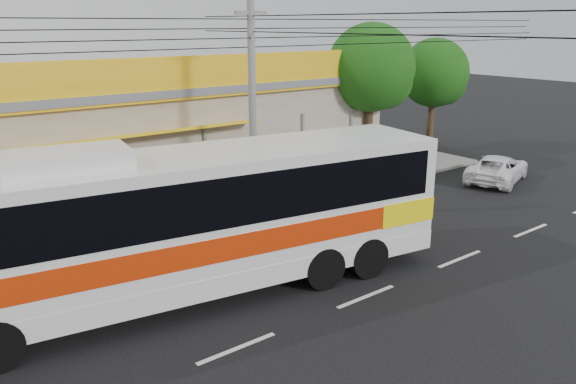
# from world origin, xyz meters

# --- Properties ---
(ground) EXTENTS (120.00, 120.00, 0.00)m
(ground) POSITION_xyz_m (0.00, 0.00, 0.00)
(ground) COLOR black
(ground) RESTS_ON ground
(sidewalk) EXTENTS (30.00, 3.20, 0.15)m
(sidewalk) POSITION_xyz_m (0.00, 6.00, 0.07)
(sidewalk) COLOR slate
(sidewalk) RESTS_ON ground
(lane_markings) EXTENTS (50.00, 0.12, 0.01)m
(lane_markings) POSITION_xyz_m (0.00, -2.50, 0.00)
(lane_markings) COLOR silver
(lane_markings) RESTS_ON ground
(storefront_building) EXTENTS (22.60, 9.20, 5.70)m
(storefront_building) POSITION_xyz_m (-0.01, 11.54, 2.30)
(storefront_building) COLOR gray
(storefront_building) RESTS_ON ground
(coach_bus) EXTENTS (13.83, 4.95, 4.18)m
(coach_bus) POSITION_xyz_m (-3.25, 0.29, 2.24)
(coach_bus) COLOR silver
(coach_bus) RESTS_ON ground
(white_car) EXTENTS (4.71, 3.25, 1.19)m
(white_car) POSITION_xyz_m (12.68, 1.86, 0.60)
(white_car) COLOR white
(white_car) RESTS_ON ground
(utility_pole) EXTENTS (34.00, 14.00, 7.99)m
(utility_pole) POSITION_xyz_m (1.12, 4.32, 6.59)
(utility_pole) COLOR slate
(utility_pole) RESTS_ON ground
(tree_near) EXTENTS (4.19, 4.19, 6.94)m
(tree_near) POSITION_xyz_m (10.13, 7.30, 4.70)
(tree_near) COLOR #321E14
(tree_near) RESTS_ON ground
(tree_far) EXTENTS (3.70, 3.70, 6.14)m
(tree_far) POSITION_xyz_m (15.56, 7.85, 4.15)
(tree_far) COLOR #321E14
(tree_far) RESTS_ON ground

